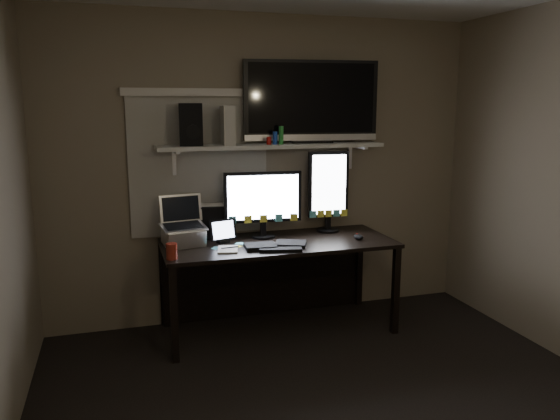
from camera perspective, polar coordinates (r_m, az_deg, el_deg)
name	(u,v)px	position (r m, az deg, el deg)	size (l,w,h in m)	color
back_wall	(265,170)	(4.54, -1.53, 4.18)	(3.60, 3.60, 0.00)	#756A54
window_blinds	(199,167)	(4.41, -8.41, 4.52)	(1.10, 0.02, 1.10)	#B5AFA2
desk	(274,259)	(4.44, -0.62, -5.15)	(1.80, 0.75, 0.73)	black
wall_shelf	(271,146)	(4.35, -0.93, 6.73)	(1.80, 0.35, 0.03)	beige
monitor_landscape	(263,204)	(4.36, -1.79, 0.64)	(0.63, 0.07, 0.55)	black
monitor_portrait	(328,191)	(4.58, 5.07, 2.00)	(0.35, 0.06, 0.69)	black
keyboard	(276,245)	(4.12, -0.45, -3.69)	(0.48, 0.19, 0.03)	black
mouse	(358,237)	(4.39, 8.20, -2.80)	(0.07, 0.10, 0.04)	black
notepad	(228,249)	(4.05, -5.47, -4.13)	(0.14, 0.20, 0.01)	beige
tablet	(223,231)	(4.24, -5.97, -2.21)	(0.21, 0.09, 0.19)	black
file_sorter	(215,221)	(4.39, -6.83, -1.16)	(0.22, 0.10, 0.28)	black
laptop	(183,222)	(4.19, -10.10, -1.23)	(0.33, 0.27, 0.37)	silver
cup	(172,251)	(3.86, -11.25, -4.25)	(0.08, 0.08, 0.11)	maroon
sticky_notes	(232,247)	(4.12, -5.04, -3.90)	(0.27, 0.20, 0.00)	yellow
tv	(311,102)	(4.47, 3.26, 11.22)	(1.09, 0.20, 0.66)	black
game_console	(227,125)	(4.25, -5.56, 8.79)	(0.08, 0.25, 0.30)	beige
speaker	(191,124)	(4.22, -9.29, 8.81)	(0.17, 0.21, 0.32)	black
bottles	(275,135)	(4.27, -0.52, 7.80)	(0.22, 0.05, 0.14)	#A50F0C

